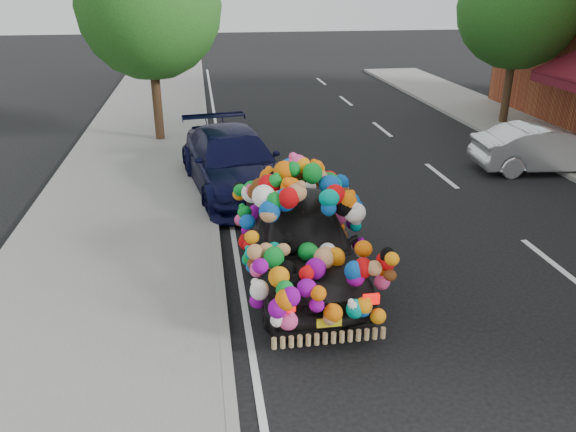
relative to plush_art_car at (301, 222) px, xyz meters
name	(u,v)px	position (x,y,z in m)	size (l,w,h in m)	color
ground	(359,279)	(0.98, -0.19, -1.05)	(100.00, 100.00, 0.00)	black
sidewalk	(97,296)	(-3.32, -0.19, -0.99)	(4.00, 60.00, 0.12)	gray
kerb	(220,286)	(-1.37, -0.19, -0.99)	(0.15, 60.00, 0.13)	gray
lane_markings	(553,264)	(4.58, -0.19, -1.05)	(6.00, 50.00, 0.01)	silver
tree_near_sidewalk	(149,6)	(-2.82, 9.31, 2.97)	(4.20, 4.20, 6.13)	#332114
tree_far_b	(520,7)	(8.98, 9.81, 2.84)	(4.00, 4.00, 5.90)	#332114
plush_art_car	(301,222)	(0.00, 0.00, 0.00)	(2.05, 4.36, 2.06)	black
navy_sedan	(233,162)	(-0.82, 4.55, -0.34)	(2.00, 4.93, 1.43)	black
silver_hatchback	(547,148)	(7.45, 4.80, -0.43)	(1.31, 3.77, 1.24)	silver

